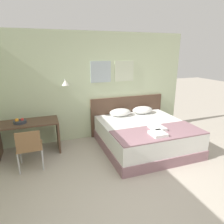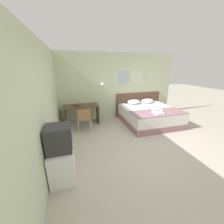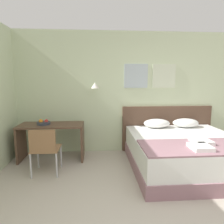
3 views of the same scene
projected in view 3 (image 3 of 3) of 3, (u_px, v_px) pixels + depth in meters
name	position (u px, v px, depth m)	size (l,w,h in m)	color
wall_back	(120.00, 93.00, 4.45)	(5.29, 0.31, 2.65)	beige
bed	(185.00, 153.00, 3.64)	(1.94, 1.96, 0.60)	gray
headboard	(167.00, 128.00, 4.60)	(2.06, 0.06, 1.02)	brown
pillow_left	(157.00, 123.00, 4.29)	(0.56, 0.37, 0.19)	white
pillow_right	(186.00, 123.00, 4.34)	(0.56, 0.37, 0.19)	white
throw_blanket	(203.00, 147.00, 3.04)	(1.89, 0.78, 0.02)	gray
folded_towel_near_foot	(201.00, 141.00, 3.17)	(0.27, 0.35, 0.06)	white
folded_towel_mid_bed	(200.00, 147.00, 2.89)	(0.28, 0.31, 0.06)	white
desk	(52.00, 135.00, 4.04)	(1.27, 0.59, 0.73)	brown
desk_chair	(45.00, 147.00, 3.35)	(0.46, 0.46, 0.82)	#8E6642
fruit_bowl	(44.00, 123.00, 3.97)	(0.26, 0.26, 0.11)	#333842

